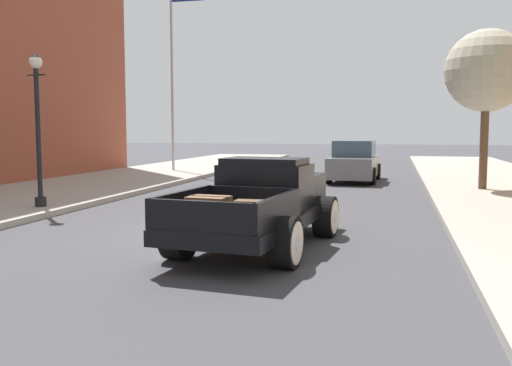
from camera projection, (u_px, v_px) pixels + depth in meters
ground_plane at (215, 235)px, 11.24m from camera, size 140.00×140.00×0.00m
hotrod_truck_black at (264, 203)px, 10.23m from camera, size 2.51×5.06×1.58m
car_background_grey at (354, 162)px, 22.63m from camera, size 2.00×4.37×1.65m
street_lamp_near at (38, 118)px, 14.03m from camera, size 0.50×0.32×3.85m
flagpole at (176, 51)px, 26.35m from camera, size 1.74×0.16×9.16m
street_tree_second at (487, 71)px, 18.08m from camera, size 2.65×2.65×5.15m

